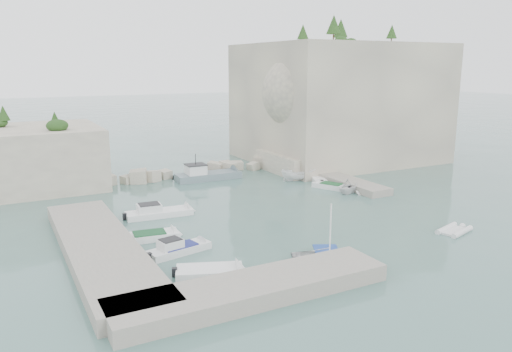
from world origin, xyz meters
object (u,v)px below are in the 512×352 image
motorboat_a (159,216)px  tender_east_b (331,188)px  work_boat (208,179)px  motorboat_c (150,239)px  tender_east_d (299,180)px  motorboat_d (179,253)px  inflatable_dinghy (454,232)px  tender_east_c (317,181)px  rowboat (329,263)px  motorboat_e (210,275)px  tender_east_a (348,193)px

motorboat_a → tender_east_b: size_ratio=1.44×
work_boat → motorboat_c: bearing=-123.2°
motorboat_a → tender_east_d: 20.83m
motorboat_d → inflatable_dinghy: motorboat_d is taller
motorboat_d → tender_east_b: bearing=14.3°
motorboat_d → tender_east_b: 25.08m
motorboat_a → tender_east_c: 22.19m
motorboat_a → rowboat: size_ratio=1.25×
motorboat_e → tender_east_a: bearing=52.2°
tender_east_c → work_boat: bearing=78.7°
motorboat_a → tender_east_a: (21.30, -1.61, 0.00)m
tender_east_a → tender_east_d: (-1.44, 7.89, 0.00)m
rowboat → tender_east_c: size_ratio=1.21×
tender_east_a → work_boat: size_ratio=0.38×
tender_east_d → work_boat: 11.39m
motorboat_c → tender_east_d: tender_east_d is taller
motorboat_c → work_boat: work_boat is taller
tender_east_a → tender_east_c: tender_east_a is taller
motorboat_d → motorboat_a: bearing=69.2°
motorboat_a → tender_east_a: 21.36m
motorboat_e → tender_east_b: (22.02, 16.03, 0.00)m
tender_east_b → work_boat: bearing=17.9°
tender_east_a → work_boat: (-11.18, 13.80, 0.00)m
tender_east_a → tender_east_d: size_ratio=0.73×
motorboat_d → work_boat: 25.10m
tender_east_d → inflatable_dinghy: bearing=-163.7°
motorboat_e → tender_east_d: (20.94, 21.22, 0.00)m
motorboat_a → motorboat_c: 6.56m
inflatable_dinghy → tender_east_b: size_ratio=0.76×
tender_east_c → tender_east_a: bearing=-162.0°
rowboat → tender_east_d: 26.49m
tender_east_d → tender_east_c: bearing=-114.2°
motorboat_c → motorboat_d: bearing=-66.7°
tender_east_d → rowboat: bearing=165.4°
inflatable_dinghy → tender_east_b: bearing=74.1°
motorboat_a → rowboat: 18.62m
motorboat_e → tender_east_d: size_ratio=1.06×
rowboat → tender_east_b: size_ratio=1.15×
motorboat_a → tender_east_b: bearing=7.8°
tender_east_b → tender_east_c: bearing=-36.8°
tender_east_a → rowboat: bearing=121.4°
motorboat_a → rowboat: (7.40, -17.09, 0.00)m
motorboat_d → tender_east_b: size_ratio=1.14×
motorboat_c → work_boat: size_ratio=0.57×
motorboat_a → motorboat_d: same height
tender_east_c → tender_east_d: size_ratio=0.96×
rowboat → tender_east_a: 20.81m
tender_east_d → work_boat: bearing=72.2°
tender_east_b → motorboat_e: bearing=99.7°
rowboat → tender_east_c: (14.24, 22.00, 0.00)m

